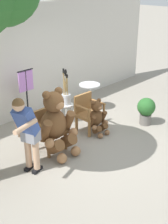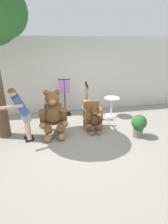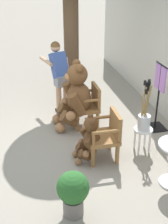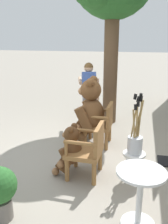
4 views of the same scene
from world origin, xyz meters
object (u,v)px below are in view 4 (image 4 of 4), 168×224
Objects in this scene: white_stool at (134,159)px; round_side_table at (140,192)px; wooden_chair_right at (88,149)px; brush_bucket at (135,140)px; teddy_bear_large at (89,112)px; teddy_bear_small at (70,150)px; person_visitor at (89,91)px; wooden_chair_left at (101,123)px.

round_side_table is (0.95, 0.10, 0.09)m from white_stool.
wooden_chair_right is 0.73m from brush_bucket.
teddy_bear_large is 1.24m from teddy_bear_small.
wooden_chair_right is at bearing -139.18° from round_side_table.
white_stool is 0.32m from brush_bucket.
round_side_table is at bearing 6.07° from white_stool.
wooden_chair_right is 0.29m from teddy_bear_small.
brush_bucket is at bearing 29.30° from person_visitor.
wooden_chair_right is 0.94× the size of brush_bucket.
teddy_bear_large reaches higher than teddy_bear_small.
teddy_bear_large is at bearing -141.21° from white_stool.
teddy_bear_large is 3.00× the size of white_stool.
white_stool is at bearing 91.31° from teddy_bear_small.
wooden_chair_left is 1.03m from person_visitor.
teddy_bear_large reaches higher than round_side_table.
round_side_table reaches higher than white_stool.
wooden_chair_left is 1.22m from wooden_chair_right.
teddy_bear_large is at bearing -90.24° from wooden_chair_left.
round_side_table is at bearing 49.45° from teddy_bear_small.
brush_bucket is (-0.03, 0.99, 0.27)m from teddy_bear_small.
person_visitor is 3.36× the size of white_stool.
white_stool is 0.96m from round_side_table.
teddy_bear_small is at bearing -88.49° from brush_bucket.
wooden_chair_right is 1.19× the size of round_side_table.
person_visitor reaches higher than white_stool.
person_visitor reaches higher than wooden_chair_right.
teddy_bear_large is at bearing -141.09° from brush_bucket.
wooden_chair_right is 0.56× the size of person_visitor.
round_side_table is at bearing 40.82° from wooden_chair_right.
person_visitor is 3.25m from round_side_table.
teddy_bear_large is at bearing -153.74° from round_side_table.
brush_bucket is 0.99m from round_side_table.
brush_bucket reaches higher than wooden_chair_left.
wooden_chair_left and wooden_chair_right have the same top height.
brush_bucket is at bearing 91.51° from teddy_bear_small.
brush_bucket is at bearing 30.63° from wooden_chair_left.
teddy_bear_small is 1.02m from brush_bucket.
brush_bucket reaches higher than round_side_table.
wooden_chair_left is at bearing -149.37° from brush_bucket.
person_visitor is (-0.82, -0.43, 0.45)m from wooden_chair_left.
round_side_table is (2.15, 0.80, -0.01)m from wooden_chair_left.
round_side_table is (2.15, 1.06, -0.23)m from teddy_bear_large.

